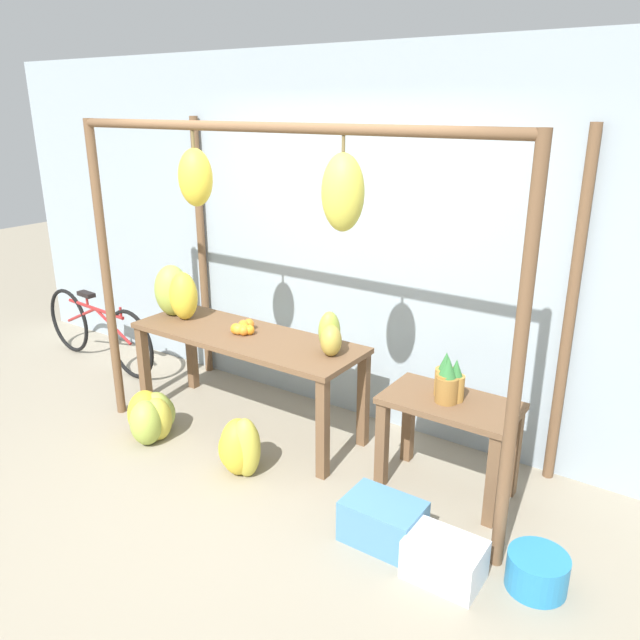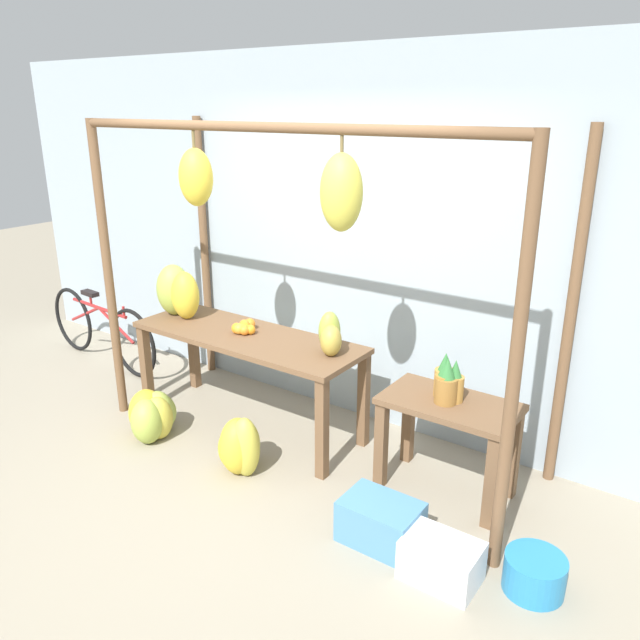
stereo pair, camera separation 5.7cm
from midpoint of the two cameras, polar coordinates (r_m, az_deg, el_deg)
The scene contains 15 objects.
ground_plane at distance 4.16m, azimuth -8.20°, elevation -16.32°, with size 20.00×20.00×0.00m, color gray.
shop_wall_back at distance 4.75m, azimuth 4.11°, elevation 6.98°, with size 8.00×0.08×2.80m.
stall_awning at distance 3.98m, azimuth -2.10°, elevation 7.77°, with size 3.23×1.17×2.30m.
display_table_main at distance 4.74m, azimuth -6.33°, elevation -2.56°, with size 1.85×0.63×0.76m.
display_table_side at distance 4.08m, azimuth 12.04°, elevation -9.25°, with size 0.84×0.48×0.64m.
banana_pile_on_table at distance 5.13m, azimuth -12.51°, elevation 2.51°, with size 0.46×0.37×0.42m.
orange_pile at distance 4.73m, azimuth -6.62°, elevation -0.67°, with size 0.17×0.21×0.09m.
pineapple_cluster at distance 3.98m, azimuth 11.90°, elevation -5.52°, with size 0.21×0.23×0.30m.
banana_pile_ground_left at distance 4.92m, azimuth -14.73°, elevation -8.42°, with size 0.47×0.53×0.37m.
banana_pile_ground_right at distance 4.36m, azimuth -6.92°, elevation -11.40°, with size 0.36×0.42×0.43m.
fruit_crate_white at distance 3.78m, azimuth 6.00°, elevation -17.89°, with size 0.44×0.31×0.26m.
blue_bucket at distance 3.66m, azimuth 19.46°, elevation -21.04°, with size 0.32×0.32×0.20m.
parked_bicycle at distance 6.36m, azimuth -19.12°, elevation -0.78°, with size 1.69×0.17×0.70m.
papaya_pile at distance 4.28m, azimuth 1.32°, elevation -1.47°, with size 0.26×0.28×0.29m.
fruit_crate_purple at distance 3.59m, azimuth 11.50°, elevation -20.75°, with size 0.40×0.28×0.23m.
Camera 2 is at (2.42, -2.39, 2.40)m, focal length 35.00 mm.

